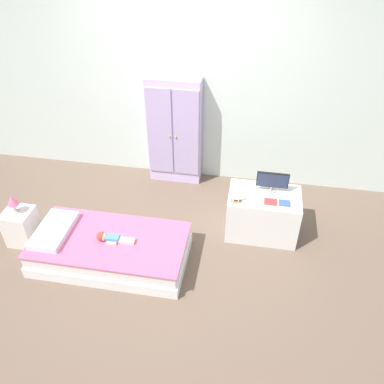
{
  "coord_description": "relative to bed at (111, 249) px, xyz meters",
  "views": [
    {
      "loc": [
        0.84,
        -2.89,
        3.13
      ],
      "look_at": [
        0.27,
        0.38,
        0.58
      ],
      "focal_mm": 37.07,
      "sensor_mm": 36.0,
      "label": 1
    }
  ],
  "objects": [
    {
      "name": "tv_stand",
      "position": [
        1.54,
        0.69,
        0.12
      ],
      "size": [
        0.77,
        0.5,
        0.53
      ],
      "primitive_type": "cube",
      "color": "silver",
      "rests_on": "ground_plane"
    },
    {
      "name": "wardrobe",
      "position": [
        0.37,
        1.58,
        0.57
      ],
      "size": [
        0.66,
        0.26,
        1.4
      ],
      "color": "silver",
      "rests_on": "ground_plane"
    },
    {
      "name": "book_blue",
      "position": [
        1.74,
        0.58,
        0.4
      ],
      "size": [
        0.11,
        0.09,
        0.02
      ],
      "primitive_type": "cube",
      "color": "blue",
      "rests_on": "tv_stand"
    },
    {
      "name": "ground_plane",
      "position": [
        0.5,
        0.16,
        -0.15
      ],
      "size": [
        10.0,
        10.0,
        0.02
      ],
      "primitive_type": "cube",
      "color": "brown"
    },
    {
      "name": "bed",
      "position": [
        0.0,
        0.0,
        0.0
      ],
      "size": [
        1.59,
        0.82,
        0.28
      ],
      "color": "white",
      "rests_on": "ground_plane"
    },
    {
      "name": "back_wall",
      "position": [
        0.5,
        1.74,
        1.21
      ],
      "size": [
        6.4,
        0.05,
        2.7
      ],
      "primitive_type": "cube",
      "color": "silver",
      "rests_on": "ground_plane"
    },
    {
      "name": "book_red",
      "position": [
        1.59,
        0.58,
        0.4
      ],
      "size": [
        0.13,
        0.1,
        0.01
      ],
      "primitive_type": "cube",
      "color": "#CC3838",
      "rests_on": "tv_stand"
    },
    {
      "name": "tv_monitor",
      "position": [
        1.6,
        0.78,
        0.53
      ],
      "size": [
        0.34,
        0.1,
        0.24
      ],
      "color": "#99999E",
      "rests_on": "tv_stand"
    },
    {
      "name": "pillow",
      "position": [
        -0.59,
        0.0,
        0.18
      ],
      "size": [
        0.32,
        0.58,
        0.07
      ],
      "primitive_type": "cube",
      "color": "silver",
      "rests_on": "bed"
    },
    {
      "name": "table_lamp",
      "position": [
        -1.04,
        0.1,
        0.42
      ],
      "size": [
        0.12,
        0.12,
        0.22
      ],
      "color": "#B7B2AD",
      "rests_on": "nightstand"
    },
    {
      "name": "nightstand",
      "position": [
        -1.04,
        0.1,
        0.07
      ],
      "size": [
        0.3,
        0.3,
        0.41
      ],
      "primitive_type": "cube",
      "color": "silver",
      "rests_on": "ground_plane"
    },
    {
      "name": "doll",
      "position": [
        0.01,
        -0.02,
        0.18
      ],
      "size": [
        0.39,
        0.14,
        0.1
      ],
      "color": "#4C84C6",
      "rests_on": "bed"
    },
    {
      "name": "rocking_horse_toy",
      "position": [
        1.25,
        0.53,
        0.45
      ],
      "size": [
        0.11,
        0.04,
        0.13
      ],
      "color": "#8E6642",
      "rests_on": "tv_stand"
    }
  ]
}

